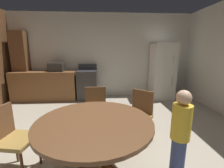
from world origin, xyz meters
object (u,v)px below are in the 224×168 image
object	(u,v)px
oven_range	(87,85)
chair_west	(11,136)
dining_table	(95,133)
person_child	(180,132)
chair_north	(96,108)
microwave	(56,67)
chair_northeast	(139,113)
refrigerator	(162,71)

from	to	relation	value
oven_range	chair_west	distance (m)	3.09
dining_table	person_child	xyz separation A→B (m)	(1.00, 0.00, -0.03)
chair_west	person_child	bearing A→B (deg)	4.91
oven_range	chair_north	world-z (taller)	oven_range
microwave	dining_table	world-z (taller)	microwave
chair_west	microwave	bearing A→B (deg)	105.42
oven_range	chair_northeast	world-z (taller)	oven_range
chair_north	chair_northeast	size ratio (longest dim) A/B	1.00
microwave	chair_west	bearing A→B (deg)	-84.51
oven_range	microwave	distance (m)	1.09
person_child	chair_north	bearing A→B (deg)	-45.21
chair_north	chair_west	distance (m)	1.31
chair_west	person_child	size ratio (longest dim) A/B	0.80
chair_west	chair_northeast	bearing A→B (deg)	29.00
person_child	dining_table	bearing A→B (deg)	0.00
microwave	chair_northeast	size ratio (longest dim) A/B	0.51
refrigerator	chair_west	size ratio (longest dim) A/B	2.02
microwave	dining_table	distance (m)	3.49
person_child	refrigerator	bearing A→B (deg)	-107.78
dining_table	chair_northeast	world-z (taller)	chair_northeast
refrigerator	chair_northeast	bearing A→B (deg)	-118.83
oven_range	chair_northeast	xyz separation A→B (m)	(1.08, -2.43, 0.03)
person_child	microwave	bearing A→B (deg)	-54.22
chair_north	oven_range	bearing A→B (deg)	-172.71
refrigerator	chair_northeast	xyz separation A→B (m)	(-1.31, -2.38, -0.38)
microwave	chair_north	world-z (taller)	microwave
refrigerator	chair_west	distance (m)	4.26
chair_west	refrigerator	bearing A→B (deg)	54.39
oven_range	person_child	bearing A→B (deg)	-66.64
refrigerator	chair_north	bearing A→B (deg)	-133.98
chair_north	chair_west	xyz separation A→B (m)	(-0.99, -0.86, 0.00)
chair_north	chair_northeast	xyz separation A→B (m)	(0.73, -0.27, 0.00)
chair_north	microwave	bearing A→B (deg)	-151.26
chair_north	dining_table	bearing A→B (deg)	-0.00
chair_northeast	oven_range	bearing A→B (deg)	-114.13
microwave	dining_table	xyz separation A→B (m)	(1.31, -3.20, -0.42)
microwave	person_child	distance (m)	3.97
dining_table	chair_north	distance (m)	1.05
chair_west	person_child	world-z (taller)	person_child
oven_range	chair_west	size ratio (longest dim) A/B	1.26
microwave	person_child	world-z (taller)	microwave
oven_range	refrigerator	size ratio (longest dim) A/B	0.62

